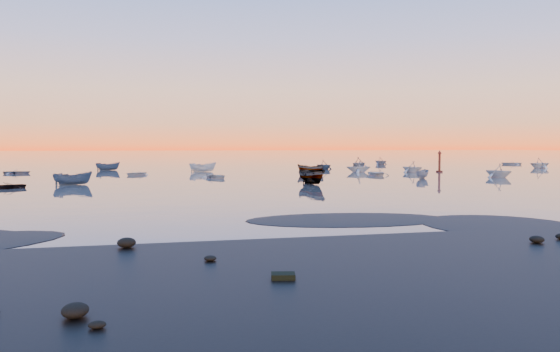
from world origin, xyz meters
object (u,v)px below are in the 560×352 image
object	(u,v)px
boat_near_center	(73,185)
boat_near_right	(412,172)
boat_near_left	(216,178)
channel_marker	(439,163)

from	to	relation	value
boat_near_center	boat_near_right	xyz separation A→B (m)	(44.03, 15.00, 0.00)
boat_near_left	channel_marker	bearing A→B (deg)	-8.15
boat_near_left	boat_near_right	world-z (taller)	boat_near_right
boat_near_left	boat_near_center	xyz separation A→B (m)	(-15.00, -7.54, 0.00)
boat_near_right	boat_near_center	bearing A→B (deg)	-8.01
boat_near_left	channel_marker	xyz separation A→B (m)	(33.28, 7.36, 1.30)
channel_marker	boat_near_left	bearing A→B (deg)	-167.53
boat_near_right	channel_marker	bearing A→B (deg)	151.85
boat_near_center	boat_near_right	size ratio (longest dim) A/B	1.05
boat_near_left	boat_near_right	size ratio (longest dim) A/B	1.02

